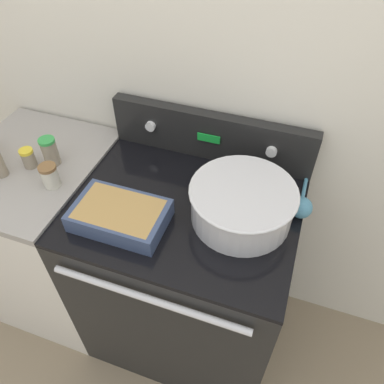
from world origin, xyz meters
The scene contains 11 objects.
ground_plane centered at (0.00, 0.00, 0.00)m, with size 12.00×12.00×0.00m, color gray.
kitchen_wall centered at (0.00, 0.68, 1.25)m, with size 8.00×0.05×2.50m.
stove_range centered at (0.00, 0.32, 0.46)m, with size 0.81×0.68×0.91m.
control_panel centered at (0.00, 0.62, 1.01)m, with size 0.81×0.07×0.20m.
side_counter centered at (-0.68, 0.32, 0.46)m, with size 0.55×0.65×0.92m.
mixing_bowl centered at (0.20, 0.33, 0.99)m, with size 0.36×0.36×0.13m.
casserole_dish centered at (-0.18, 0.18, 0.95)m, with size 0.31×0.20×0.07m.
ladle centered at (0.39, 0.43, 0.95)m, with size 0.08×0.29×0.08m.
spice_jar_brown_cap centered at (-0.50, 0.25, 0.97)m, with size 0.06×0.06×0.09m.
spice_jar_green_cap centered at (-0.57, 0.36, 0.98)m, with size 0.06×0.06×0.12m.
spice_jar_yellow_cap centered at (-0.64, 0.31, 0.96)m, with size 0.05×0.05×0.08m.
Camera 1 is at (0.32, -0.53, 1.89)m, focal length 35.00 mm.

